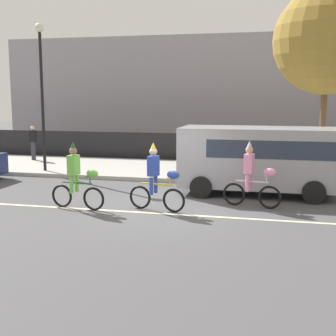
# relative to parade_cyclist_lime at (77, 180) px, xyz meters

# --- Properties ---
(ground_plane) EXTENTS (80.00, 80.00, 0.00)m
(ground_plane) POSITION_rel_parade_cyclist_lime_xyz_m (2.36, 0.51, -0.84)
(ground_plane) COLOR #4C4C4F
(road_centre_line) EXTENTS (36.00, 0.14, 0.01)m
(road_centre_line) POSITION_rel_parade_cyclist_lime_xyz_m (2.36, 0.01, -0.84)
(road_centre_line) COLOR beige
(road_centre_line) RESTS_ON ground
(sidewalk_curb) EXTENTS (60.00, 5.00, 0.15)m
(sidewalk_curb) POSITION_rel_parade_cyclist_lime_xyz_m (2.36, 7.01, -0.77)
(sidewalk_curb) COLOR #ADAAA3
(sidewalk_curb) RESTS_ON ground
(fence_line) EXTENTS (40.00, 0.08, 1.40)m
(fence_line) POSITION_rel_parade_cyclist_lime_xyz_m (2.36, 9.91, -0.14)
(fence_line) COLOR black
(fence_line) RESTS_ON ground
(building_backdrop) EXTENTS (28.00, 8.00, 6.60)m
(building_backdrop) POSITION_rel_parade_cyclist_lime_xyz_m (3.04, 18.51, 2.46)
(building_backdrop) COLOR #99939E
(building_backdrop) RESTS_ON ground
(parade_cyclist_lime) EXTENTS (1.71, 0.52, 1.92)m
(parade_cyclist_lime) POSITION_rel_parade_cyclist_lime_xyz_m (0.00, 0.00, 0.00)
(parade_cyclist_lime) COLOR black
(parade_cyclist_lime) RESTS_ON ground
(parade_cyclist_cobalt) EXTENTS (1.70, 0.54, 1.92)m
(parade_cyclist_cobalt) POSITION_rel_parade_cyclist_lime_xyz_m (2.24, 0.34, 0.00)
(parade_cyclist_cobalt) COLOR black
(parade_cyclist_cobalt) RESTS_ON ground
(parade_cyclist_pink) EXTENTS (1.70, 0.54, 1.92)m
(parade_cyclist_pink) POSITION_rel_parade_cyclist_lime_xyz_m (4.80, 1.37, 0.00)
(parade_cyclist_pink) COLOR black
(parade_cyclist_pink) RESTS_ON ground
(parked_van_grey) EXTENTS (5.00, 2.22, 2.18)m
(parked_van_grey) POSITION_rel_parade_cyclist_lime_xyz_m (4.95, 3.21, 0.44)
(parked_van_grey) COLOR #99999E
(parked_van_grey) RESTS_ON ground
(street_lamp_post) EXTENTS (0.36, 0.36, 5.86)m
(street_lamp_post) POSITION_rel_parade_cyclist_lime_xyz_m (-3.81, 5.22, 3.15)
(street_lamp_post) COLOR black
(street_lamp_post) RESTS_ON sidewalk_curb
(street_tree_near_lamp) EXTENTS (4.04, 4.04, 7.10)m
(street_tree_near_lamp) POSITION_rel_parade_cyclist_lime_xyz_m (7.13, 6.97, 4.38)
(street_tree_near_lamp) COLOR brown
(street_tree_near_lamp) RESTS_ON sidewalk_curb
(pedestrian_onlooker) EXTENTS (0.32, 0.20, 1.62)m
(pedestrian_onlooker) POSITION_rel_parade_cyclist_lime_xyz_m (-5.88, 8.01, 0.17)
(pedestrian_onlooker) COLOR #33333D
(pedestrian_onlooker) RESTS_ON sidewalk_curb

